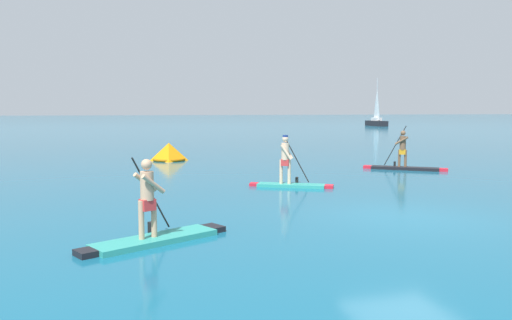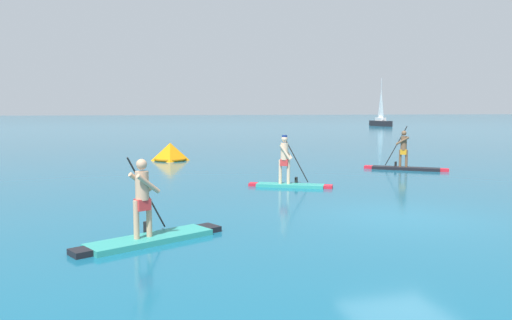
{
  "view_description": "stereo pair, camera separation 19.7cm",
  "coord_description": "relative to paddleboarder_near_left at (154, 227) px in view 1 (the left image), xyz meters",
  "views": [
    {
      "loc": [
        -6.57,
        -10.82,
        2.6
      ],
      "look_at": [
        -1.55,
        8.24,
        0.63
      ],
      "focal_mm": 35.68,
      "sensor_mm": 36.0,
      "label": 1
    },
    {
      "loc": [
        -6.38,
        -10.87,
        2.6
      ],
      "look_at": [
        -1.55,
        8.24,
        0.63
      ],
      "focal_mm": 35.68,
      "sensor_mm": 36.0,
      "label": 2
    }
  ],
  "objects": [
    {
      "name": "paddleboarder_near_left",
      "position": [
        0.0,
        0.0,
        0.0
      ],
      "size": [
        3.01,
        1.86,
        1.69
      ],
      "rotation": [
        0.0,
        0.0,
        0.48
      ],
      "color": "teal",
      "rests_on": "ground"
    },
    {
      "name": "sailboat_right_horizon",
      "position": [
        37.86,
        62.08,
        0.58
      ],
      "size": [
        1.45,
        4.91,
        7.4
      ],
      "rotation": [
        0.0,
        0.0,
        4.73
      ],
      "color": "black",
      "rests_on": "ground"
    },
    {
      "name": "paddleboarder_far_right",
      "position": [
        11.19,
        9.55,
        0.02
      ],
      "size": [
        3.08,
        2.32,
        1.91
      ],
      "rotation": [
        0.0,
        0.0,
        2.53
      ],
      "color": "black",
      "rests_on": "ground"
    },
    {
      "name": "paddleboarder_mid_center",
      "position": [
        4.86,
        6.17,
        0.11
      ],
      "size": [
        2.7,
        1.6,
        1.78
      ],
      "rotation": [
        0.0,
        0.0,
        -0.46
      ],
      "color": "teal",
      "rests_on": "ground"
    },
    {
      "name": "race_marker_buoy",
      "position": [
        1.72,
        16.06,
        0.08
      ],
      "size": [
        1.65,
        1.65,
        0.91
      ],
      "color": "orange",
      "rests_on": "ground"
    },
    {
      "name": "ground",
      "position": [
        6.02,
        0.88,
        -0.31
      ],
      "size": [
        440.0,
        440.0,
        0.0
      ],
      "primitive_type": "plane",
      "color": "#145B7A"
    }
  ]
}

